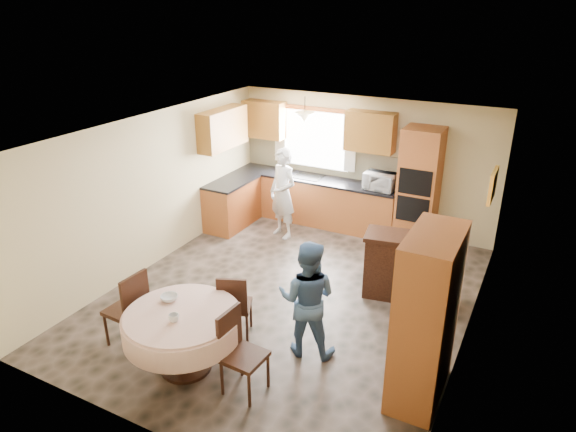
# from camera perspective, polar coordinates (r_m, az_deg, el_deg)

# --- Properties ---
(floor) EXTENTS (5.00, 6.00, 0.01)m
(floor) POSITION_cam_1_polar(r_m,az_deg,el_deg) (7.80, 0.24, -8.81)
(floor) COLOR brown
(floor) RESTS_ON ground
(ceiling) EXTENTS (5.00, 6.00, 0.01)m
(ceiling) POSITION_cam_1_polar(r_m,az_deg,el_deg) (6.82, 0.28, 9.34)
(ceiling) COLOR white
(ceiling) RESTS_ON wall_back
(wall_back) EXTENTS (5.00, 0.02, 2.50)m
(wall_back) POSITION_cam_1_polar(r_m,az_deg,el_deg) (9.82, 8.37, 5.80)
(wall_back) COLOR tan
(wall_back) RESTS_ON floor
(wall_front) EXTENTS (5.00, 0.02, 2.50)m
(wall_front) POSITION_cam_1_polar(r_m,az_deg,el_deg) (5.08, -15.88, -12.27)
(wall_front) COLOR tan
(wall_front) RESTS_ON floor
(wall_left) EXTENTS (0.02, 6.00, 2.50)m
(wall_left) POSITION_cam_1_polar(r_m,az_deg,el_deg) (8.58, -14.75, 2.73)
(wall_left) COLOR tan
(wall_left) RESTS_ON floor
(wall_right) EXTENTS (0.02, 6.00, 2.50)m
(wall_right) POSITION_cam_1_polar(r_m,az_deg,el_deg) (6.57, 20.06, -4.32)
(wall_right) COLOR tan
(wall_right) RESTS_ON floor
(window) EXTENTS (1.40, 0.03, 1.10)m
(window) POSITION_cam_1_polar(r_m,az_deg,el_deg) (10.07, 3.04, 8.51)
(window) COLOR white
(window) RESTS_ON wall_back
(curtain_left) EXTENTS (0.22, 0.02, 1.15)m
(curtain_left) POSITION_cam_1_polar(r_m,az_deg,el_deg) (10.34, -0.90, 9.21)
(curtain_left) COLOR white
(curtain_left) RESTS_ON wall_back
(curtain_right) EXTENTS (0.22, 0.02, 1.15)m
(curtain_right) POSITION_cam_1_polar(r_m,az_deg,el_deg) (9.73, 6.97, 8.17)
(curtain_right) COLOR white
(curtain_right) RESTS_ON wall_back
(base_cab_back) EXTENTS (3.30, 0.60, 0.88)m
(base_cab_back) POSITION_cam_1_polar(r_m,az_deg,el_deg) (10.12, 3.01, 1.69)
(base_cab_back) COLOR #BF6B33
(base_cab_back) RESTS_ON floor
(counter_back) EXTENTS (3.30, 0.64, 0.04)m
(counter_back) POSITION_cam_1_polar(r_m,az_deg,el_deg) (9.96, 3.06, 4.15)
(counter_back) COLOR black
(counter_back) RESTS_ON base_cab_back
(base_cab_left) EXTENTS (0.60, 1.20, 0.88)m
(base_cab_left) POSITION_cam_1_polar(r_m,az_deg,el_deg) (10.01, -6.21, 1.32)
(base_cab_left) COLOR #BF6B33
(base_cab_left) RESTS_ON floor
(counter_left) EXTENTS (0.64, 1.20, 0.04)m
(counter_left) POSITION_cam_1_polar(r_m,az_deg,el_deg) (9.85, -6.32, 3.81)
(counter_left) COLOR black
(counter_left) RESTS_ON base_cab_left
(backsplash) EXTENTS (3.30, 0.02, 0.55)m
(backsplash) POSITION_cam_1_polar(r_m,az_deg,el_deg) (10.13, 3.79, 6.12)
(backsplash) COLOR beige
(backsplash) RESTS_ON wall_back
(wall_cab_left) EXTENTS (0.85, 0.33, 0.72)m
(wall_cab_left) POSITION_cam_1_polar(r_m,az_deg,el_deg) (10.34, -2.65, 10.67)
(wall_cab_left) COLOR #A16528
(wall_cab_left) RESTS_ON wall_back
(wall_cab_right) EXTENTS (0.90, 0.33, 0.72)m
(wall_cab_right) POSITION_cam_1_polar(r_m,az_deg,el_deg) (9.45, 9.12, 9.24)
(wall_cab_right) COLOR #A16528
(wall_cab_right) RESTS_ON wall_back
(wall_cab_side) EXTENTS (0.33, 1.20, 0.72)m
(wall_cab_side) POSITION_cam_1_polar(r_m,az_deg,el_deg) (9.64, -7.26, 9.61)
(wall_cab_side) COLOR #A16528
(wall_cab_side) RESTS_ON wall_left
(oven_tower) EXTENTS (0.66, 0.62, 2.12)m
(oven_tower) POSITION_cam_1_polar(r_m,az_deg,el_deg) (9.30, 14.33, 3.10)
(oven_tower) COLOR #BF6B33
(oven_tower) RESTS_ON floor
(oven_upper) EXTENTS (0.56, 0.01, 0.45)m
(oven_upper) POSITION_cam_1_polar(r_m,az_deg,el_deg) (8.95, 13.95, 3.65)
(oven_upper) COLOR black
(oven_upper) RESTS_ON oven_tower
(oven_lower) EXTENTS (0.56, 0.01, 0.45)m
(oven_lower) POSITION_cam_1_polar(r_m,az_deg,el_deg) (9.12, 13.65, 0.69)
(oven_lower) COLOR black
(oven_lower) RESTS_ON oven_tower
(pendant) EXTENTS (0.36, 0.36, 0.18)m
(pendant) POSITION_cam_1_polar(r_m,az_deg,el_deg) (9.53, 1.87, 10.91)
(pendant) COLOR beige
(pendant) RESTS_ON ceiling
(sideboard) EXTENTS (1.37, 0.76, 0.93)m
(sideboard) POSITION_cam_1_polar(r_m,az_deg,el_deg) (7.74, 13.21, -5.77)
(sideboard) COLOR #371D0F
(sideboard) RESTS_ON floor
(space_heater) EXTENTS (0.45, 0.37, 0.54)m
(space_heater) POSITION_cam_1_polar(r_m,az_deg,el_deg) (7.53, 14.89, -8.52)
(space_heater) COLOR black
(space_heater) RESTS_ON floor
(cupboard) EXTENTS (0.52, 1.03, 1.97)m
(cupboard) POSITION_cam_1_polar(r_m,az_deg,el_deg) (5.73, 15.08, -10.92)
(cupboard) COLOR #BF6B33
(cupboard) RESTS_ON floor
(dining_table) EXTENTS (1.37, 1.37, 0.78)m
(dining_table) POSITION_cam_1_polar(r_m,az_deg,el_deg) (6.21, -11.64, -11.83)
(dining_table) COLOR #371D0F
(dining_table) RESTS_ON floor
(chair_left) EXTENTS (0.47, 0.47, 1.04)m
(chair_left) POSITION_cam_1_polar(r_m,az_deg,el_deg) (6.79, -17.13, -9.52)
(chair_left) COLOR #371D0F
(chair_left) RESTS_ON floor
(chair_back) EXTENTS (0.53, 0.53, 0.93)m
(chair_back) POSITION_cam_1_polar(r_m,az_deg,el_deg) (6.69, -6.02, -9.64)
(chair_back) COLOR #371D0F
(chair_back) RESTS_ON floor
(chair_right) EXTENTS (0.46, 0.46, 1.00)m
(chair_right) POSITION_cam_1_polar(r_m,az_deg,el_deg) (5.88, -5.56, -14.38)
(chair_right) COLOR #371D0F
(chair_right) RESTS_ON floor
(framed_picture) EXTENTS (0.06, 0.52, 0.43)m
(framed_picture) POSITION_cam_1_polar(r_m,az_deg,el_deg) (7.47, 21.78, 3.16)
(framed_picture) COLOR #EDBA45
(framed_picture) RESTS_ON wall_right
(microwave) EXTENTS (0.58, 0.41, 0.31)m
(microwave) POSITION_cam_1_polar(r_m,az_deg,el_deg) (9.43, 10.19, 3.82)
(microwave) COLOR silver
(microwave) RESTS_ON counter_back
(person_sink) EXTENTS (0.72, 0.60, 1.68)m
(person_sink) POSITION_cam_1_polar(r_m,az_deg,el_deg) (9.35, -0.59, 2.52)
(person_sink) COLOR silver
(person_sink) RESTS_ON floor
(person_dining) EXTENTS (0.85, 0.72, 1.52)m
(person_dining) POSITION_cam_1_polar(r_m,az_deg,el_deg) (6.30, 2.15, -9.17)
(person_dining) COLOR #3C5C84
(person_dining) RESTS_ON floor
(bowl_sideboard) EXTENTS (0.25, 0.25, 0.05)m
(bowl_sideboard) POSITION_cam_1_polar(r_m,az_deg,el_deg) (7.61, 10.88, -1.98)
(bowl_sideboard) COLOR #B2B2B2
(bowl_sideboard) RESTS_ON sideboard
(bottle_sideboard) EXTENTS (0.11, 0.11, 0.27)m
(bottle_sideboard) POSITION_cam_1_polar(r_m,az_deg,el_deg) (7.41, 16.48, -2.29)
(bottle_sideboard) COLOR silver
(bottle_sideboard) RESTS_ON sideboard
(cup_table) EXTENTS (0.16, 0.16, 0.09)m
(cup_table) POSITION_cam_1_polar(r_m,az_deg,el_deg) (5.97, -12.57, -11.00)
(cup_table) COLOR #B2B2B2
(cup_table) RESTS_ON dining_table
(bowl_table) EXTENTS (0.26, 0.26, 0.06)m
(bowl_table) POSITION_cam_1_polar(r_m,az_deg,el_deg) (6.36, -13.06, -8.86)
(bowl_table) COLOR #B2B2B2
(bowl_table) RESTS_ON dining_table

